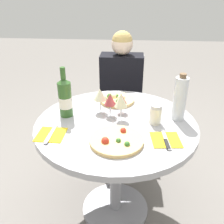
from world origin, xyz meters
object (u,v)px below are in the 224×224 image
Objects in this scene: dining_table at (116,141)px; pizza_large at (116,140)px; chair_behind_diner at (121,108)px; wine_bottle at (65,98)px; tall_carafe at (180,98)px; seated_diner at (121,107)px.

pizza_large is at bearing -85.81° from dining_table.
wine_bottle is at bearing 67.17° from chair_behind_diner.
chair_behind_diner is at bearing 89.87° from dining_table.
tall_carafe is (0.37, -0.74, 0.44)m from chair_behind_diner.
seated_diner is at bearing 121.76° from tall_carafe.
seated_diner is 0.77m from wine_bottle.
pizza_large is 0.99× the size of tall_carafe.
tall_carafe is at bearing 38.60° from pizza_large.
pizza_large reaches higher than dining_table.
tall_carafe reaches higher than dining_table.
dining_table is 0.82m from chair_behind_diner.
chair_behind_diner is 0.79× the size of seated_diner.
chair_behind_diner is 1.07m from pizza_large.
dining_table is 3.10× the size of wine_bottle.
dining_table is 0.84× the size of seated_diner.
wine_bottle reaches higher than chair_behind_diner.
dining_table is 1.07× the size of chair_behind_diner.
seated_diner reaches higher than tall_carafe.
tall_carafe is at bearing 0.93° from wine_bottle.
tall_carafe reaches higher than pizza_large.
seated_diner reaches higher than dining_table.
wine_bottle is at bearing 62.60° from seated_diner.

